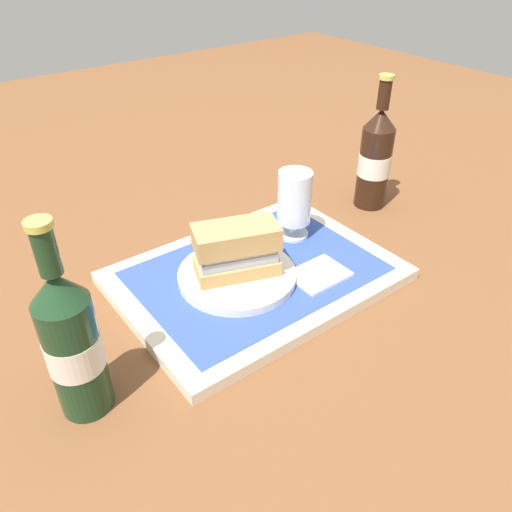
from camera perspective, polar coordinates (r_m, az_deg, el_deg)
ground_plane at (r=0.84m, az=-0.00°, el=-2.80°), size 3.00×3.00×0.00m
tray at (r=0.84m, az=-0.00°, el=-2.26°), size 0.44×0.32×0.02m
placemat at (r=0.83m, az=-0.00°, el=-1.67°), size 0.38×0.27×0.00m
plate at (r=0.81m, az=-2.29°, el=-2.07°), size 0.19×0.19×0.01m
sandwich at (r=0.78m, az=-2.14°, el=0.92°), size 0.14×0.10×0.08m
beer_glass at (r=0.89m, az=4.35°, el=6.06°), size 0.06×0.06×0.12m
napkin_folded at (r=0.82m, az=7.13°, el=-2.07°), size 0.09×0.07×0.01m
beer_bottle at (r=1.05m, az=13.34°, el=10.76°), size 0.07×0.07×0.27m
second_bottle at (r=0.62m, az=-20.10°, el=-9.20°), size 0.07×0.07×0.27m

